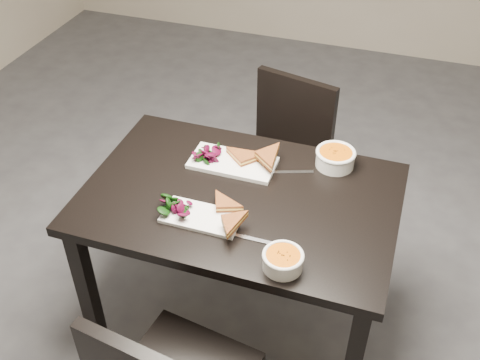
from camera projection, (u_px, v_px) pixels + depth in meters
The scene contains 13 objects.
ground at pixel (254, 245), 3.02m from camera, with size 5.00×5.00×0.00m, color #47474C.
table at pixel (240, 213), 2.25m from camera, with size 1.20×0.80×0.75m.
chair_far at pixel (283, 152), 2.85m from camera, with size 0.51×0.51×0.85m.
plate_near at pixel (202, 217), 2.07m from camera, with size 0.29×0.14×0.01m, color white.
sandwich_near at pixel (220, 212), 2.05m from camera, with size 0.14×0.11×0.05m, color #A44E22, non-canonical shape.
salad_near at pixel (176, 206), 2.08m from camera, with size 0.09×0.08×0.04m, color black, non-canonical shape.
soup_bowl_near at pixel (283, 260), 1.87m from camera, with size 0.14×0.14×0.06m.
cutlery_near at pixel (257, 240), 1.99m from camera, with size 0.18×0.02×0.00m, color silver.
plate_far at pixel (233, 163), 2.32m from camera, with size 0.35×0.17×0.02m, color white.
sandwich_far at pixel (247, 161), 2.27m from camera, with size 0.17×0.13×0.06m, color #A44E22, non-canonical shape.
salad_far at pixel (210, 152), 2.33m from camera, with size 0.11×0.10×0.05m, color black, non-canonical shape.
soup_bowl_far at pixel (335, 157), 2.30m from camera, with size 0.16×0.16×0.07m.
cutlery_far at pixel (291, 172), 2.29m from camera, with size 0.18×0.02×0.00m, color silver.
Camera 1 is at (0.61, -2.04, 2.16)m, focal length 42.65 mm.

